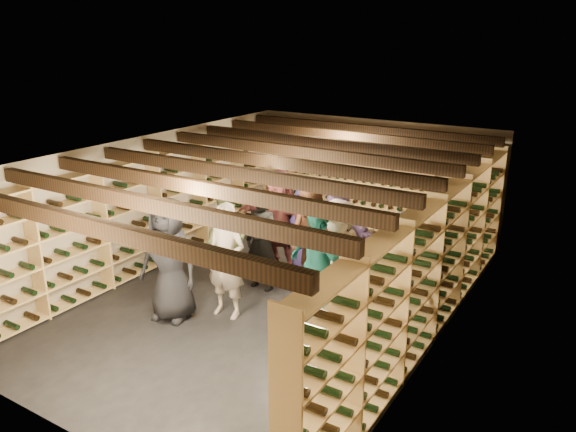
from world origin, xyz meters
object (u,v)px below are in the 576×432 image
(crate_stack_left, at_px, (328,236))
(person_11, at_px, (337,232))
(person_7, at_px, (226,261))
(person_4, at_px, (317,268))
(crate_loose, at_px, (417,261))
(person_1, at_px, (262,241))
(person_0, at_px, (169,259))
(crate_stack_right, at_px, (360,238))
(person_2, at_px, (227,239))
(person_6, at_px, (306,231))
(person_12, at_px, (404,271))
(person_3, at_px, (338,258))
(person_5, at_px, (279,219))
(person_8, at_px, (312,240))

(crate_stack_left, relative_size, person_11, 0.43)
(crate_stack_left, distance_m, person_7, 3.16)
(person_4, distance_m, person_11, 1.92)
(person_7, height_order, person_11, person_7)
(crate_loose, bearing_deg, person_1, -129.47)
(person_0, relative_size, person_11, 1.19)
(person_1, bearing_deg, crate_stack_left, 86.99)
(person_4, bearing_deg, crate_loose, 99.09)
(crate_stack_right, bearing_deg, person_2, -113.90)
(person_6, relative_size, person_7, 0.91)
(person_2, relative_size, person_12, 0.95)
(person_7, relative_size, person_11, 1.12)
(person_2, distance_m, person_6, 1.43)
(crate_stack_right, relative_size, person_1, 0.34)
(person_7, bearing_deg, person_3, 31.37)
(person_1, distance_m, person_7, 1.09)
(person_4, relative_size, person_5, 0.99)
(person_0, distance_m, person_7, 0.84)
(crate_stack_left, relative_size, person_2, 0.40)
(person_0, relative_size, person_5, 1.02)
(person_5, relative_size, person_8, 1.04)
(person_0, height_order, person_3, person_0)
(person_3, height_order, person_4, person_4)
(crate_stack_left, height_order, person_8, person_8)
(person_0, relative_size, person_8, 1.06)
(person_6, distance_m, person_11, 0.55)
(crate_stack_right, distance_m, person_3, 2.77)
(person_12, bearing_deg, crate_stack_right, 136.02)
(person_3, relative_size, person_8, 1.01)
(person_4, bearing_deg, person_5, 155.38)
(crate_loose, height_order, person_1, person_1)
(person_1, xyz_separation_m, person_5, (-0.22, 0.88, 0.09))
(crate_loose, xyz_separation_m, person_5, (-2.13, -1.44, 0.85))
(person_5, relative_size, person_6, 1.15)
(person_12, bearing_deg, person_2, -166.30)
(person_4, height_order, person_12, person_4)
(person_7, bearing_deg, person_4, 14.20)
(crate_loose, bearing_deg, person_11, -133.89)
(person_1, relative_size, person_3, 0.93)
(person_7, xyz_separation_m, person_8, (0.66, 1.45, 0.00))
(person_2, distance_m, person_11, 1.95)
(crate_loose, distance_m, person_11, 1.76)
(person_3, bearing_deg, person_7, -127.05)
(person_8, bearing_deg, person_12, -4.21)
(crate_loose, height_order, person_11, person_11)
(person_4, bearing_deg, person_6, 143.77)
(person_2, bearing_deg, person_0, -76.22)
(person_7, bearing_deg, crate_loose, 57.79)
(person_5, xyz_separation_m, person_8, (0.96, -0.52, -0.04))
(person_2, bearing_deg, person_3, 19.91)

